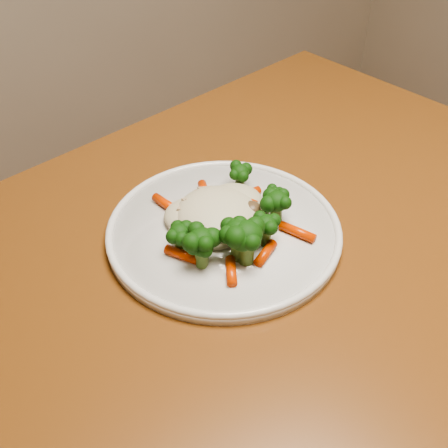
# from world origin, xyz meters

# --- Properties ---
(dining_table) EXTENTS (1.27, 0.96, 0.75)m
(dining_table) POSITION_xyz_m (-0.17, 0.10, 0.65)
(dining_table) COLOR brown
(dining_table) RESTS_ON ground
(plate) EXTENTS (0.30, 0.30, 0.01)m
(plate) POSITION_xyz_m (-0.14, 0.18, 0.76)
(plate) COLOR white
(plate) RESTS_ON dining_table
(meal) EXTENTS (0.18, 0.20, 0.05)m
(meal) POSITION_xyz_m (-0.14, 0.17, 0.79)
(meal) COLOR beige
(meal) RESTS_ON plate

